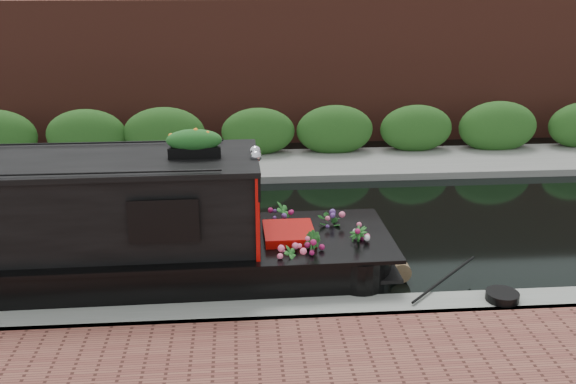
{
  "coord_description": "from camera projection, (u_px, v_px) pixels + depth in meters",
  "views": [
    {
      "loc": [
        -0.46,
        -11.3,
        4.8
      ],
      "look_at": [
        0.4,
        -0.6,
        1.05
      ],
      "focal_mm": 40.0,
      "sensor_mm": 36.0,
      "label": 1
    }
  ],
  "objects": [
    {
      "name": "coiled_mooring_rope",
      "position": [
        502.0,
        296.0,
        9.28
      ],
      "size": [
        0.48,
        0.48,
        0.12
      ],
      "primitive_type": "cylinder",
      "color": "black",
      "rests_on": "near_bank_coping"
    },
    {
      "name": "near_bank_coping",
      "position": [
        275.0,
        324.0,
        9.15
      ],
      "size": [
        40.0,
        0.6,
        0.5
      ],
      "primitive_type": "cube",
      "color": "gray",
      "rests_on": "ground"
    },
    {
      "name": "far_hedge",
      "position": [
        256.0,
        159.0,
        17.05
      ],
      "size": [
        40.0,
        1.1,
        2.8
      ],
      "primitive_type": "cube",
      "color": "#26571D",
      "rests_on": "ground"
    },
    {
      "name": "rope_fender",
      "position": [
        399.0,
        269.0,
        10.44
      ],
      "size": [
        0.33,
        0.36,
        0.33
      ],
      "primitive_type": "cylinder",
      "rotation": [
        1.57,
        0.0,
        0.0
      ],
      "color": "brown",
      "rests_on": "ground"
    },
    {
      "name": "far_brick_wall",
      "position": [
        253.0,
        139.0,
        19.03
      ],
      "size": [
        40.0,
        1.0,
        8.0
      ],
      "primitive_type": "cube",
      "color": "#5B291F",
      "rests_on": "ground"
    },
    {
      "name": "ground",
      "position": [
        265.0,
        234.0,
        12.25
      ],
      "size": [
        80.0,
        80.0,
        0.0
      ],
      "primitive_type": "plane",
      "color": "black",
      "rests_on": "ground"
    },
    {
      "name": "far_bank_path",
      "position": [
        257.0,
        169.0,
        16.2
      ],
      "size": [
        40.0,
        2.4,
        0.34
      ],
      "primitive_type": "cube",
      "color": "gray",
      "rests_on": "ground"
    }
  ]
}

